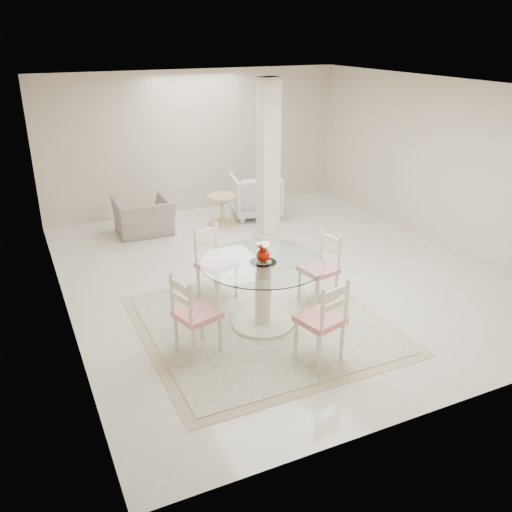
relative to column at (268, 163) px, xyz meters
name	(u,v)px	position (x,y,z in m)	size (l,w,h in m)	color
ground	(276,272)	(-0.50, -1.30, -1.35)	(7.00, 7.00, 0.00)	silver
room_shell	(278,149)	(-0.50, -1.30, 0.51)	(6.02, 7.02, 2.71)	beige
column	(268,163)	(0.00, 0.00, 0.00)	(0.30, 0.30, 2.70)	beige
area_rug	(263,324)	(-1.36, -2.63, -1.34)	(2.91, 2.91, 0.02)	tan
dining_table	(263,293)	(-1.36, -2.63, -0.91)	(1.48, 1.48, 0.86)	#ECE6C2
red_vase	(263,252)	(-1.36, -2.63, -0.37)	(0.19, 0.18, 0.24)	#AA1505
dining_chair_east	(323,263)	(-0.37, -2.38, -0.80)	(0.49, 0.49, 1.05)	beige
dining_chair_north	(213,257)	(-1.62, -1.65, -0.77)	(0.57, 0.57, 1.10)	beige
dining_chair_west	(192,310)	(-2.34, -2.89, -0.78)	(0.53, 0.53, 1.08)	beige
dining_chair_south	(325,315)	(-1.10, -3.62, -0.78)	(0.53, 0.53, 1.09)	#F7F0CB
recliner_taupe	(144,217)	(-1.86, 1.17, -1.03)	(0.98, 0.86, 0.64)	gray
armchair_white	(255,195)	(0.35, 1.26, -0.94)	(0.88, 0.91, 0.83)	silver
side_table	(222,211)	(-0.43, 1.06, -1.09)	(0.54, 0.54, 0.57)	#DAB486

